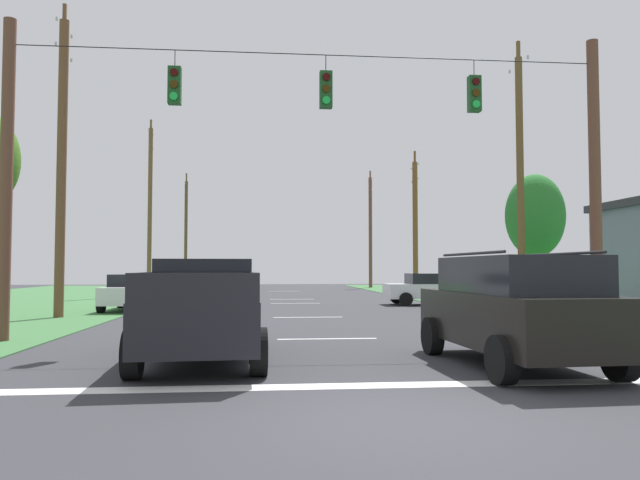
% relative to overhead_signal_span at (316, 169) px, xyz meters
% --- Properties ---
extents(ground_plane, '(120.00, 120.00, 0.00)m').
position_rel_overhead_signal_span_xyz_m(ground_plane, '(0.27, -8.16, -4.31)').
color(ground_plane, '#333338').
extents(stop_bar_stripe, '(12.74, 0.45, 0.01)m').
position_rel_overhead_signal_span_xyz_m(stop_bar_stripe, '(0.27, -6.11, -4.31)').
color(stop_bar_stripe, white).
rests_on(stop_bar_stripe, ground).
extents(lane_dash_0, '(2.50, 0.15, 0.01)m').
position_rel_overhead_signal_span_xyz_m(lane_dash_0, '(0.27, -0.11, -4.31)').
color(lane_dash_0, white).
rests_on(lane_dash_0, ground).
extents(lane_dash_1, '(2.50, 0.15, 0.01)m').
position_rel_overhead_signal_span_xyz_m(lane_dash_1, '(0.27, 6.53, -4.31)').
color(lane_dash_1, white).
rests_on(lane_dash_1, ground).
extents(lane_dash_2, '(2.50, 0.15, 0.01)m').
position_rel_overhead_signal_span_xyz_m(lane_dash_2, '(0.27, 15.15, -4.31)').
color(lane_dash_2, white).
rests_on(lane_dash_2, ground).
extents(lane_dash_3, '(2.50, 0.15, 0.01)m').
position_rel_overhead_signal_span_xyz_m(lane_dash_3, '(0.27, 19.19, -4.31)').
color(lane_dash_3, white).
rests_on(lane_dash_3, ground).
extents(lane_dash_4, '(2.50, 0.15, 0.01)m').
position_rel_overhead_signal_span_xyz_m(lane_dash_4, '(0.27, 31.17, -4.31)').
color(lane_dash_4, white).
rests_on(lane_dash_4, ground).
extents(overhead_signal_span, '(15.36, 0.31, 7.91)m').
position_rel_overhead_signal_span_xyz_m(overhead_signal_span, '(0.00, 0.00, 0.00)').
color(overhead_signal_span, brown).
rests_on(overhead_signal_span, ground).
extents(pickup_truck, '(2.49, 5.49, 1.95)m').
position_rel_overhead_signal_span_xyz_m(pickup_truck, '(-2.49, -3.30, -3.34)').
color(pickup_truck, black).
rests_on(pickup_truck, ground).
extents(suv_black, '(2.39, 4.88, 2.05)m').
position_rel_overhead_signal_span_xyz_m(suv_black, '(3.19, -4.63, -3.25)').
color(suv_black, black).
rests_on(suv_black, ground).
extents(distant_car_crossing_white, '(4.33, 2.08, 1.52)m').
position_rel_overhead_signal_span_xyz_m(distant_car_crossing_white, '(6.71, 13.41, -3.52)').
color(distant_car_crossing_white, silver).
rests_on(distant_car_crossing_white, ground).
extents(distant_car_oncoming, '(2.15, 4.37, 1.52)m').
position_rel_overhead_signal_span_xyz_m(distant_car_oncoming, '(-6.72, 10.49, -3.52)').
color(distant_car_oncoming, silver).
rests_on(distant_car_oncoming, ground).
extents(utility_pole_mid_right, '(0.27, 1.74, 10.54)m').
position_rel_overhead_signal_span_xyz_m(utility_pole_mid_right, '(8.42, 6.77, 0.83)').
color(utility_pole_mid_right, brown).
rests_on(utility_pole_mid_right, ground).
extents(utility_pole_far_right, '(0.33, 1.87, 9.31)m').
position_rel_overhead_signal_span_xyz_m(utility_pole_far_right, '(8.31, 22.30, 0.20)').
color(utility_pole_far_right, brown).
rests_on(utility_pole_far_right, ground).
extents(utility_pole_near_left, '(0.32, 1.71, 10.71)m').
position_rel_overhead_signal_span_xyz_m(utility_pole_near_left, '(8.34, 38.67, 0.97)').
color(utility_pole_near_left, brown).
rests_on(utility_pole_near_left, ground).
extents(utility_pole_far_left, '(0.34, 1.76, 11.39)m').
position_rel_overhead_signal_span_xyz_m(utility_pole_far_left, '(-8.59, 7.00, 1.30)').
color(utility_pole_far_left, brown).
rests_on(utility_pole_far_left, ground).
extents(utility_pole_distant_right, '(0.27, 1.60, 11.38)m').
position_rel_overhead_signal_span_xyz_m(utility_pole_distant_right, '(-8.65, 24.01, 1.40)').
color(utility_pole_distant_right, brown).
rests_on(utility_pole_distant_right, ground).
extents(utility_pole_distant_left, '(0.28, 1.94, 10.48)m').
position_rel_overhead_signal_span_xyz_m(utility_pole_distant_left, '(-8.44, 40.22, 0.74)').
color(utility_pole_distant_left, brown).
rests_on(utility_pole_distant_left, ground).
extents(tree_roadside_right, '(2.87, 2.87, 6.44)m').
position_rel_overhead_signal_span_xyz_m(tree_roadside_right, '(12.07, 13.32, 0.04)').
color(tree_roadside_right, brown).
rests_on(tree_roadside_right, ground).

